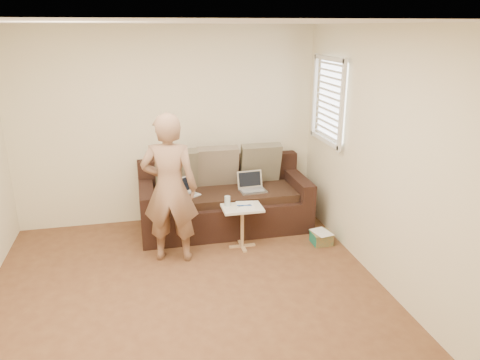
{
  "coord_description": "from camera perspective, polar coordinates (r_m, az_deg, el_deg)",
  "views": [
    {
      "loc": [
        -0.38,
        -3.77,
        2.58
      ],
      "look_at": [
        0.8,
        1.4,
        0.78
      ],
      "focal_mm": 34.18,
      "sensor_mm": 36.0,
      "label": 1
    }
  ],
  "objects": [
    {
      "name": "floor",
      "position": [
        4.58,
        -6.08,
        -15.62
      ],
      "size": [
        4.5,
        4.5,
        0.0
      ],
      "primitive_type": "plane",
      "color": "brown",
      "rests_on": "ground"
    },
    {
      "name": "ceiling",
      "position": [
        3.79,
        -7.49,
        18.92
      ],
      "size": [
        4.5,
        4.5,
        0.0
      ],
      "primitive_type": "plane",
      "rotation": [
        3.14,
        0.0,
        0.0
      ],
      "color": "white",
      "rests_on": "wall_back"
    },
    {
      "name": "wall_back",
      "position": [
        6.17,
        -9.11,
        6.53
      ],
      "size": [
        4.0,
        0.0,
        4.0
      ],
      "primitive_type": "plane",
      "rotation": [
        1.57,
        0.0,
        0.0
      ],
      "color": "beige",
      "rests_on": "ground"
    },
    {
      "name": "wall_front",
      "position": [
        2.02,
        1.04,
        -20.46
      ],
      "size": [
        4.0,
        0.0,
        4.0
      ],
      "primitive_type": "plane",
      "rotation": [
        -1.57,
        0.0,
        0.0
      ],
      "color": "beige",
      "rests_on": "ground"
    },
    {
      "name": "wall_right",
      "position": [
        4.64,
        18.64,
        1.73
      ],
      "size": [
        0.0,
        4.5,
        4.5
      ],
      "primitive_type": "plane",
      "rotation": [
        1.57,
        0.0,
        -1.57
      ],
      "color": "beige",
      "rests_on": "ground"
    },
    {
      "name": "window_blinds",
      "position": [
        5.83,
        11.02,
        9.73
      ],
      "size": [
        0.12,
        0.88,
        1.08
      ],
      "primitive_type": null,
      "color": "white",
      "rests_on": "wall_right"
    },
    {
      "name": "sofa",
      "position": [
        6.04,
        -1.92,
        -2.16
      ],
      "size": [
        2.2,
        0.95,
        0.85
      ],
      "primitive_type": null,
      "color": "black",
      "rests_on": "ground"
    },
    {
      "name": "pillow_left",
      "position": [
        6.03,
        -7.92,
        1.29
      ],
      "size": [
        0.55,
        0.29,
        0.57
      ],
      "primitive_type": null,
      "rotation": [
        0.28,
        0.0,
        0.0
      ],
      "color": "brown",
      "rests_on": "sofa"
    },
    {
      "name": "pillow_mid",
      "position": [
        6.12,
        -2.82,
        1.73
      ],
      "size": [
        0.55,
        0.27,
        0.57
      ],
      "primitive_type": null,
      "rotation": [
        0.24,
        0.0,
        0.0
      ],
      "color": "#716351",
      "rests_on": "sofa"
    },
    {
      "name": "pillow_right",
      "position": [
        6.27,
        2.55,
        2.14
      ],
      "size": [
        0.55,
        0.28,
        0.57
      ],
      "primitive_type": null,
      "rotation": [
        0.26,
        0.0,
        0.0
      ],
      "color": "brown",
      "rests_on": "sofa"
    },
    {
      "name": "laptop_silver",
      "position": [
        5.98,
        1.63,
        -1.42
      ],
      "size": [
        0.36,
        0.27,
        0.23
      ],
      "primitive_type": null,
      "rotation": [
        0.0,
        0.0,
        0.07
      ],
      "color": "#B7BABC",
      "rests_on": "sofa"
    },
    {
      "name": "laptop_white",
      "position": [
        5.84,
        -6.65,
        -2.04
      ],
      "size": [
        0.38,
        0.36,
        0.22
      ],
      "primitive_type": null,
      "rotation": [
        0.0,
        0.0,
        0.63
      ],
      "color": "white",
      "rests_on": "sofa"
    },
    {
      "name": "person",
      "position": [
        5.13,
        -8.77,
        -1.07
      ],
      "size": [
        0.71,
        0.55,
        1.72
      ],
      "primitive_type": "imported",
      "rotation": [
        0.0,
        0.0,
        2.92
      ],
      "color": "#835C47",
      "rests_on": "ground"
    },
    {
      "name": "side_table",
      "position": [
        5.56,
        0.28,
        -5.89
      ],
      "size": [
        0.48,
        0.33,
        0.53
      ],
      "primitive_type": null,
      "color": "silver",
      "rests_on": "ground"
    },
    {
      "name": "drinking_glass",
      "position": [
        5.47,
        -1.59,
        -2.62
      ],
      "size": [
        0.07,
        0.07,
        0.12
      ],
      "primitive_type": null,
      "color": "silver",
      "rests_on": "side_table"
    },
    {
      "name": "scissors",
      "position": [
        5.47,
        0.54,
        -3.2
      ],
      "size": [
        0.19,
        0.13,
        0.02
      ],
      "primitive_type": null,
      "rotation": [
        0.0,
        0.0,
        0.17
      ],
      "color": "silver",
      "rests_on": "side_table"
    },
    {
      "name": "paper_on_table",
      "position": [
        5.49,
        0.67,
        -3.22
      ],
      "size": [
        0.25,
        0.33,
        0.0
      ],
      "primitive_type": null,
      "rotation": [
        0.0,
        0.0,
        -0.14
      ],
      "color": "white",
      "rests_on": "side_table"
    },
    {
      "name": "striped_box",
      "position": [
        5.8,
        10.12,
        -7.11
      ],
      "size": [
        0.25,
        0.25,
        0.16
      ],
      "primitive_type": null,
      "color": "#BC541C",
      "rests_on": "ground"
    }
  ]
}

